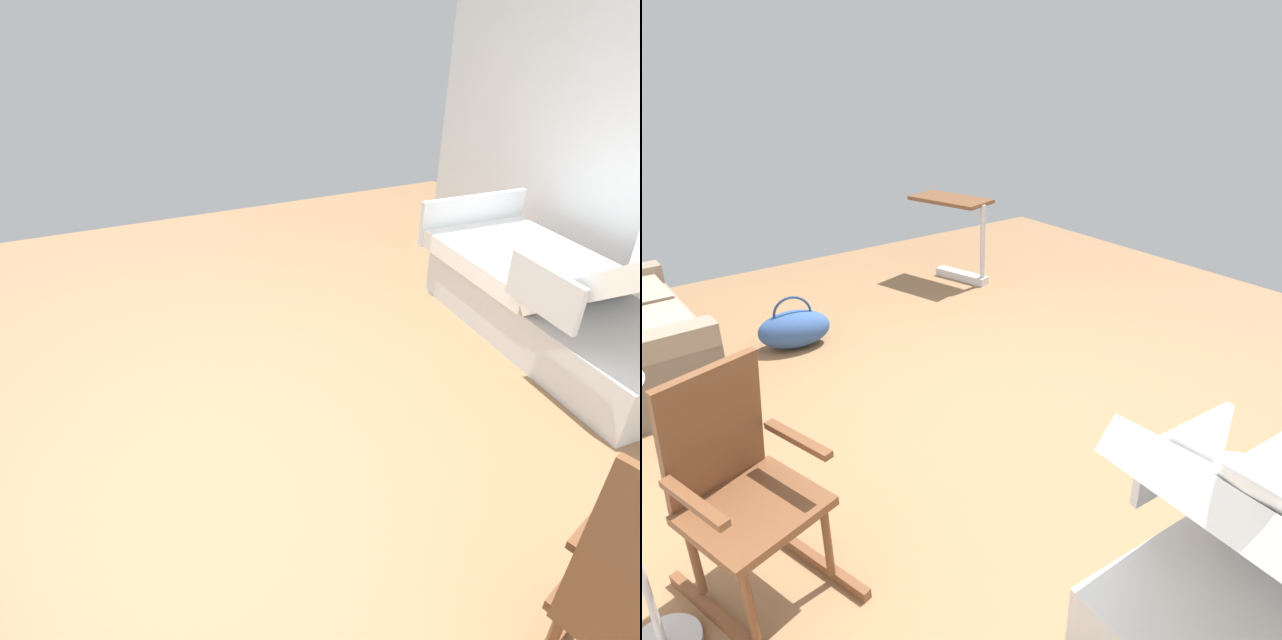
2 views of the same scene
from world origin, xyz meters
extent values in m
plane|color=olive|center=(0.00, 0.00, 0.00)|extent=(7.11, 7.11, 0.00)
ellipsoid|color=white|center=(-2.04, 0.62, 0.96)|extent=(0.37, 0.49, 0.40)
cube|color=silver|center=(-1.56, 0.26, 0.63)|extent=(0.07, 0.56, 0.28)
cylinder|color=black|center=(-1.67, 0.76, 0.05)|extent=(0.10, 0.10, 0.10)
cube|color=#7D6C5C|center=(1.05, 1.82, 0.30)|extent=(0.21, 0.86, 0.60)
cube|color=brown|center=(-0.68, 1.93, 0.03)|extent=(0.74, 0.26, 0.05)
cube|color=brown|center=(-0.56, 1.52, 0.03)|extent=(0.74, 0.26, 0.05)
cylinder|color=brown|center=(-0.74, 1.49, 0.25)|extent=(0.04, 0.04, 0.40)
cylinder|color=brown|center=(-0.85, 1.86, 0.25)|extent=(0.04, 0.04, 0.40)
cylinder|color=brown|center=(-0.39, 1.60, 0.25)|extent=(0.04, 0.04, 0.40)
cylinder|color=brown|center=(-0.50, 1.96, 0.25)|extent=(0.04, 0.04, 0.40)
cube|color=brown|center=(-0.62, 1.73, 0.45)|extent=(0.58, 0.59, 0.04)
cube|color=brown|center=(-0.43, 1.78, 0.75)|extent=(0.24, 0.45, 0.60)
cube|color=brown|center=(-0.57, 1.50, 0.67)|extent=(0.38, 0.15, 0.03)
cube|color=brown|center=(-0.70, 1.94, 0.67)|extent=(0.38, 0.15, 0.03)
cube|color=#B2B5BA|center=(1.97, -1.26, 0.04)|extent=(0.61, 0.28, 0.08)
cylinder|color=black|center=(1.73, -1.34, 0.03)|extent=(0.07, 0.07, 0.06)
cylinder|color=black|center=(2.22, -1.19, 0.03)|extent=(0.07, 0.07, 0.06)
cylinder|color=#B2B5BA|center=(1.73, -1.34, 0.45)|extent=(0.05, 0.05, 0.74)
cube|color=brown|center=(2.11, -1.22, 0.82)|extent=(0.88, 0.61, 0.04)
ellipsoid|color=#2D4C84|center=(1.55, 0.72, 0.15)|extent=(0.42, 0.61, 0.30)
torus|color=navy|center=(1.55, 0.72, 0.28)|extent=(0.08, 0.30, 0.30)
camera|label=1|loc=(0.68, 2.13, 2.02)|focal=29.75mm
camera|label=2|loc=(-2.54, 2.13, 2.10)|focal=32.27mm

